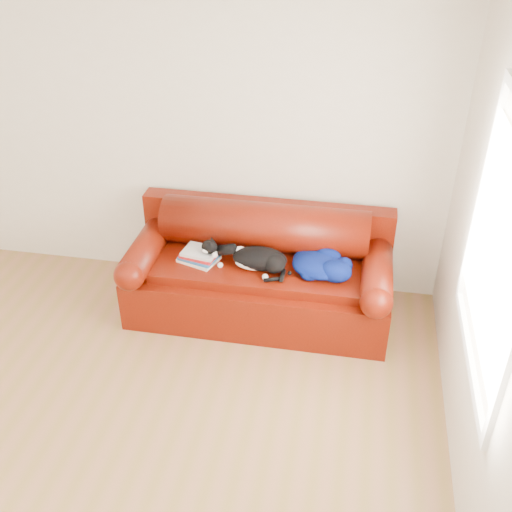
{
  "coord_description": "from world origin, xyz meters",
  "views": [
    {
      "loc": [
        1.5,
        -2.46,
        3.12
      ],
      "look_at": [
        0.79,
        1.35,
        0.64
      ],
      "focal_mm": 42.0,
      "sensor_mm": 36.0,
      "label": 1
    }
  ],
  "objects_px": {
    "book_stack": "(200,255)",
    "sofa_base": "(259,288)",
    "cat": "(258,259)",
    "blanket": "(321,264)"
  },
  "relations": [
    {
      "from": "sofa_base",
      "to": "book_stack",
      "type": "bearing_deg",
      "value": -171.38
    },
    {
      "from": "sofa_base",
      "to": "blanket",
      "type": "xyz_separation_m",
      "value": [
        0.5,
        -0.05,
        0.33
      ]
    },
    {
      "from": "sofa_base",
      "to": "book_stack",
      "type": "distance_m",
      "value": 0.57
    },
    {
      "from": "cat",
      "to": "sofa_base",
      "type": "bearing_deg",
      "value": 120.34
    },
    {
      "from": "blanket",
      "to": "sofa_base",
      "type": "bearing_deg",
      "value": 174.25
    },
    {
      "from": "sofa_base",
      "to": "blanket",
      "type": "relative_size",
      "value": 4.1
    },
    {
      "from": "sofa_base",
      "to": "cat",
      "type": "relative_size",
      "value": 3.6
    },
    {
      "from": "cat",
      "to": "blanket",
      "type": "xyz_separation_m",
      "value": [
        0.49,
        0.05,
        -0.02
      ]
    },
    {
      "from": "sofa_base",
      "to": "cat",
      "type": "distance_m",
      "value": 0.36
    },
    {
      "from": "book_stack",
      "to": "sofa_base",
      "type": "bearing_deg",
      "value": 8.62
    }
  ]
}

